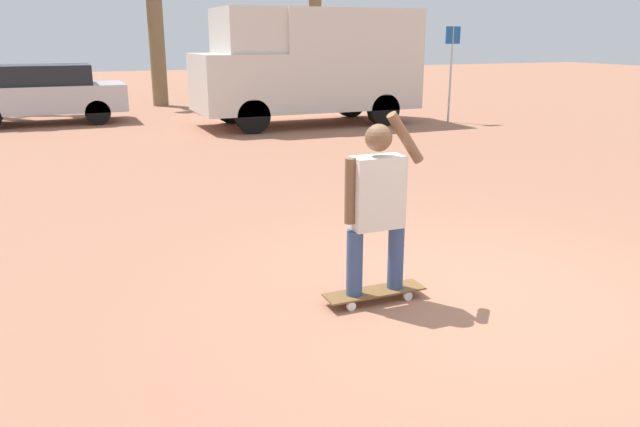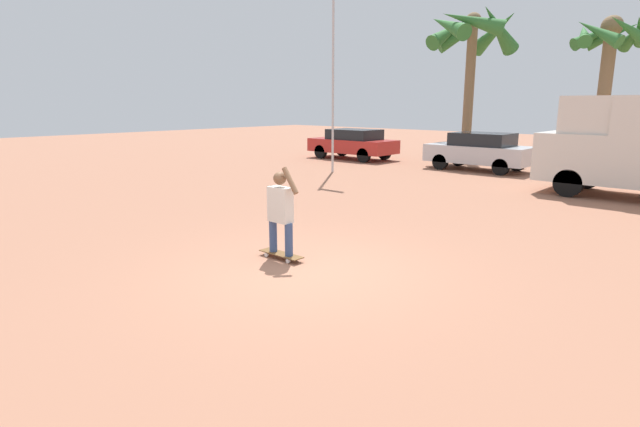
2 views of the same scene
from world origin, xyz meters
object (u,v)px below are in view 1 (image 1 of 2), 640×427
object	(u,v)px
parked_car_silver	(43,93)
street_sign	(451,62)
skateboard	(375,293)
person_skateboarder	(377,199)
camper_van	(310,62)

from	to	relation	value
parked_car_silver	street_sign	bearing A→B (deg)	-21.62
skateboard	person_skateboarder	size ratio (longest dim) A/B	0.58
camper_van	person_skateboarder	bearing A→B (deg)	-109.37
skateboard	street_sign	distance (m)	12.33
street_sign	parked_car_silver	bearing A→B (deg)	158.38
skateboard	camper_van	bearing A→B (deg)	70.64
street_sign	camper_van	bearing A→B (deg)	162.83
person_skateboarder	camper_van	size ratio (longest dim) A/B	0.27
person_skateboarder	skateboard	bearing A→B (deg)	-0.00
person_skateboarder	parked_car_silver	bearing A→B (deg)	100.88
skateboard	parked_car_silver	xyz separation A→B (m)	(-2.64, 13.73, 0.73)
parked_car_silver	camper_van	bearing A→B (deg)	-23.98
skateboard	person_skateboarder	xyz separation A→B (m)	(-0.00, 0.00, 0.85)
skateboard	parked_car_silver	bearing A→B (deg)	100.89
parked_car_silver	skateboard	bearing A→B (deg)	-79.11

